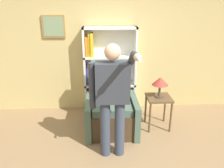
{
  "coord_description": "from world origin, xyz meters",
  "views": [
    {
      "loc": [
        -0.27,
        -2.48,
        2.2
      ],
      "look_at": [
        -0.09,
        0.68,
        1.04
      ],
      "focal_mm": 35.0,
      "sensor_mm": 36.0,
      "label": 1
    }
  ],
  "objects_px": {
    "armchair": "(111,110)",
    "table_lamp": "(160,82)",
    "bookcase": "(105,71)",
    "person_standing": "(112,95)",
    "side_table": "(159,102)"
  },
  "relations": [
    {
      "from": "armchair",
      "to": "table_lamp",
      "type": "bearing_deg",
      "value": 1.59
    },
    {
      "from": "bookcase",
      "to": "armchair",
      "type": "height_order",
      "value": "bookcase"
    },
    {
      "from": "bookcase",
      "to": "armchair",
      "type": "xyz_separation_m",
      "value": [
        0.09,
        -0.79,
        -0.5
      ]
    },
    {
      "from": "person_standing",
      "to": "side_table",
      "type": "relative_size",
      "value": 2.81
    },
    {
      "from": "bookcase",
      "to": "side_table",
      "type": "relative_size",
      "value": 2.91
    },
    {
      "from": "bookcase",
      "to": "armchair",
      "type": "relative_size",
      "value": 1.44
    },
    {
      "from": "armchair",
      "to": "table_lamp",
      "type": "xyz_separation_m",
      "value": [
        0.87,
        0.02,
        0.52
      ]
    },
    {
      "from": "armchair",
      "to": "side_table",
      "type": "xyz_separation_m",
      "value": [
        0.87,
        0.02,
        0.12
      ]
    },
    {
      "from": "bookcase",
      "to": "table_lamp",
      "type": "distance_m",
      "value": 1.22
    },
    {
      "from": "person_standing",
      "to": "side_table",
      "type": "bearing_deg",
      "value": 40.68
    },
    {
      "from": "bookcase",
      "to": "table_lamp",
      "type": "bearing_deg",
      "value": -38.66
    },
    {
      "from": "side_table",
      "to": "table_lamp",
      "type": "bearing_deg",
      "value": 180.0
    },
    {
      "from": "person_standing",
      "to": "side_table",
      "type": "height_order",
      "value": "person_standing"
    },
    {
      "from": "armchair",
      "to": "person_standing",
      "type": "distance_m",
      "value": 0.97
    },
    {
      "from": "armchair",
      "to": "side_table",
      "type": "height_order",
      "value": "armchair"
    }
  ]
}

